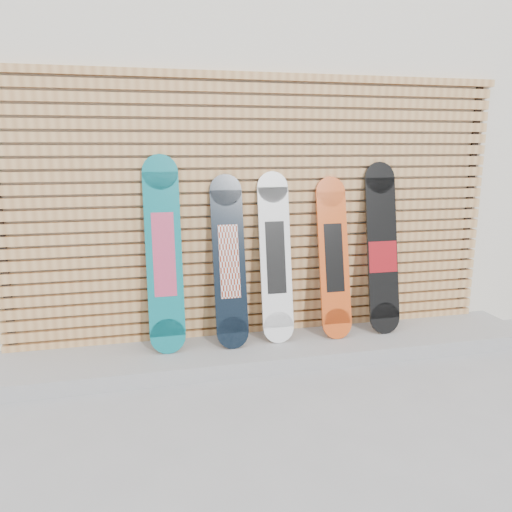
# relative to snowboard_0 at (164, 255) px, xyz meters

# --- Properties ---
(ground) EXTENTS (80.00, 80.00, 0.00)m
(ground) POSITION_rel_snowboard_0_xyz_m (0.96, -0.79, -0.89)
(ground) COLOR #939396
(ground) RESTS_ON ground
(building) EXTENTS (12.00, 5.00, 3.60)m
(building) POSITION_rel_snowboard_0_xyz_m (1.46, 2.71, 0.91)
(building) COLOR beige
(building) RESTS_ON ground
(concrete_step) EXTENTS (4.60, 0.70, 0.12)m
(concrete_step) POSITION_rel_snowboard_0_xyz_m (0.81, -0.11, -0.83)
(concrete_step) COLOR gray
(concrete_step) RESTS_ON ground
(slat_wall) EXTENTS (4.26, 0.08, 2.29)m
(slat_wall) POSITION_rel_snowboard_0_xyz_m (0.81, 0.18, 0.32)
(slat_wall) COLOR tan
(slat_wall) RESTS_ON ground
(snowboard_0) EXTENTS (0.28, 0.31, 1.55)m
(snowboard_0) POSITION_rel_snowboard_0_xyz_m (0.00, 0.00, 0.00)
(snowboard_0) COLOR #0B6A72
(snowboard_0) RESTS_ON concrete_step
(snowboard_1) EXTENTS (0.26, 0.34, 1.38)m
(snowboard_1) POSITION_rel_snowboard_0_xyz_m (0.52, -0.01, -0.08)
(snowboard_1) COLOR black
(snowboard_1) RESTS_ON concrete_step
(snowboard_2) EXTENTS (0.26, 0.30, 1.40)m
(snowboard_2) POSITION_rel_snowboard_0_xyz_m (0.91, 0.01, -0.07)
(snowboard_2) COLOR white
(snowboard_2) RESTS_ON concrete_step
(snowboard_3) EXTENTS (0.26, 0.33, 1.35)m
(snowboard_3) POSITION_rel_snowboard_0_xyz_m (1.42, -0.01, -0.10)
(snowboard_3) COLOR #D44B16
(snowboard_3) RESTS_ON concrete_step
(snowboard_4) EXTENTS (0.28, 0.31, 1.47)m
(snowboard_4) POSITION_rel_snowboard_0_xyz_m (1.87, -0.00, -0.05)
(snowboard_4) COLOR black
(snowboard_4) RESTS_ON concrete_step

